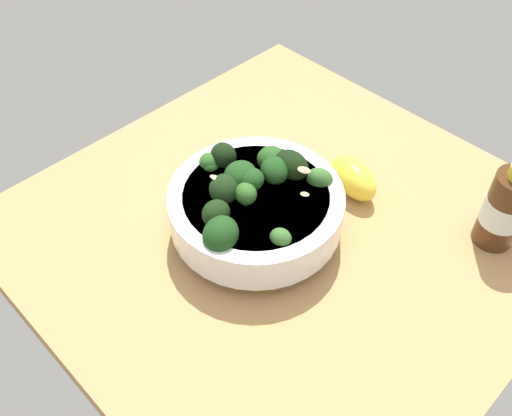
% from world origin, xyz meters
% --- Properties ---
extents(ground_plane, '(0.64, 0.64, 0.04)m').
position_xyz_m(ground_plane, '(0.00, 0.00, -0.02)').
color(ground_plane, tan).
extents(bowl_of_broccoli, '(0.22, 0.22, 0.10)m').
position_xyz_m(bowl_of_broccoli, '(0.04, -0.02, 0.05)').
color(bowl_of_broccoli, white).
rests_on(bowl_of_broccoli, ground_plane).
extents(lemon_wedge, '(0.06, 0.09, 0.05)m').
position_xyz_m(lemon_wedge, '(-0.11, 0.02, 0.02)').
color(lemon_wedge, yellow).
rests_on(lemon_wedge, ground_plane).
extents(bottle_tall, '(0.05, 0.05, 0.12)m').
position_xyz_m(bottle_tall, '(-0.17, 0.20, 0.06)').
color(bottle_tall, '#472814').
rests_on(bottle_tall, ground_plane).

